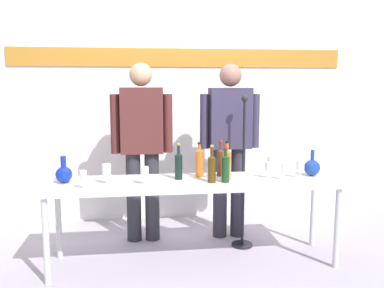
{
  "coord_description": "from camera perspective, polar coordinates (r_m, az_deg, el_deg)",
  "views": [
    {
      "loc": [
        -0.43,
        -3.31,
        1.53
      ],
      "look_at": [
        0.0,
        0.15,
        1.02
      ],
      "focal_mm": 38.07,
      "sensor_mm": 36.0,
      "label": 1
    }
  ],
  "objects": [
    {
      "name": "ground_plane",
      "position": [
        3.67,
        0.3,
        -16.25
      ],
      "size": [
        10.0,
        10.0,
        0.0
      ],
      "primitive_type": "plane",
      "color": "#A79DAA"
    },
    {
      "name": "back_wall",
      "position": [
        4.63,
        -1.79,
        8.01
      ],
      "size": [
        5.25,
        0.11,
        3.0
      ],
      "color": "white",
      "rests_on": "ground"
    },
    {
      "name": "display_table",
      "position": [
        3.45,
        0.31,
        -6.07
      ],
      "size": [
        2.46,
        0.58,
        0.73
      ],
      "color": "silver",
      "rests_on": "ground"
    },
    {
      "name": "decanter_blue_left",
      "position": [
        3.49,
        -17.51,
        -3.99
      ],
      "size": [
        0.14,
        0.14,
        0.22
      ],
      "color": "#122A9A",
      "rests_on": "display_table"
    },
    {
      "name": "decanter_blue_right",
      "position": [
        3.75,
        16.46,
        -3.14
      ],
      "size": [
        0.14,
        0.14,
        0.23
      ],
      "color": "#1A3C97",
      "rests_on": "display_table"
    },
    {
      "name": "presenter_left",
      "position": [
        3.93,
        -7.02,
        0.43
      ],
      "size": [
        0.59,
        0.22,
        1.73
      ],
      "color": "#2B2B31",
      "rests_on": "ground"
    },
    {
      "name": "presenter_right",
      "position": [
        4.03,
        5.29,
        0.63
      ],
      "size": [
        0.59,
        0.22,
        1.72
      ],
      "color": "#2D2936",
      "rests_on": "ground"
    },
    {
      "name": "wine_bottle_0",
      "position": [
        3.54,
        1.04,
        -2.49
      ],
      "size": [
        0.07,
        0.07,
        0.3
      ],
      "color": "orange",
      "rests_on": "display_table"
    },
    {
      "name": "wine_bottle_1",
      "position": [
        3.34,
        2.79,
        -3.28
      ],
      "size": [
        0.07,
        0.07,
        0.31
      ],
      "color": "#47310C",
      "rests_on": "display_table"
    },
    {
      "name": "wine_bottle_2",
      "position": [
        3.35,
        4.72,
        -3.24
      ],
      "size": [
        0.07,
        0.07,
        0.3
      ],
      "color": "#183C1B",
      "rests_on": "display_table"
    },
    {
      "name": "wine_bottle_3",
      "position": [
        3.44,
        4.92,
        -2.71
      ],
      "size": [
        0.07,
        0.07,
        0.33
      ],
      "color": "#CA661A",
      "rests_on": "display_table"
    },
    {
      "name": "wine_bottle_4",
      "position": [
        3.58,
        4.03,
        -2.38
      ],
      "size": [
        0.06,
        0.06,
        0.32
      ],
      "color": "#4F2F1E",
      "rests_on": "display_table"
    },
    {
      "name": "wine_bottle_5",
      "position": [
        3.45,
        -1.89,
        -2.91
      ],
      "size": [
        0.07,
        0.07,
        0.31
      ],
      "color": "black",
      "rests_on": "display_table"
    },
    {
      "name": "wine_glass_left_0",
      "position": [
        3.28,
        -6.61,
        -3.81
      ],
      "size": [
        0.06,
        0.06,
        0.15
      ],
      "color": "white",
      "rests_on": "display_table"
    },
    {
      "name": "wine_glass_left_1",
      "position": [
        3.35,
        -11.9,
        -3.57
      ],
      "size": [
        0.07,
        0.07,
        0.16
      ],
      "color": "white",
      "rests_on": "display_table"
    },
    {
      "name": "wine_glass_left_2",
      "position": [
        3.24,
        -15.0,
        -4.29
      ],
      "size": [
        0.06,
        0.06,
        0.15
      ],
      "color": "white",
      "rests_on": "display_table"
    },
    {
      "name": "wine_glass_right_0",
      "position": [
        3.5,
        12.82,
        -3.39
      ],
      "size": [
        0.06,
        0.06,
        0.14
      ],
      "color": "white",
      "rests_on": "display_table"
    },
    {
      "name": "wine_glass_right_1",
      "position": [
        3.62,
        14.92,
        -2.95
      ],
      "size": [
        0.07,
        0.07,
        0.15
      ],
      "color": "white",
      "rests_on": "display_table"
    },
    {
      "name": "wine_glass_right_2",
      "position": [
        3.8,
        11.03,
        -2.29
      ],
      "size": [
        0.07,
        0.07,
        0.15
      ],
      "color": "white",
      "rests_on": "display_table"
    },
    {
      "name": "wine_glass_right_3",
      "position": [
        3.55,
        10.76,
        -3.13
      ],
      "size": [
        0.07,
        0.07,
        0.14
      ],
      "color": "white",
      "rests_on": "display_table"
    },
    {
      "name": "microphone_stand",
      "position": [
        3.89,
        7.13,
        -7.47
      ],
      "size": [
        0.2,
        0.2,
        1.44
      ],
      "color": "black",
      "rests_on": "ground"
    }
  ]
}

